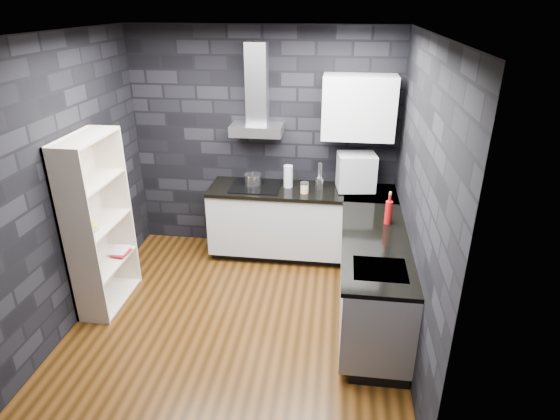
% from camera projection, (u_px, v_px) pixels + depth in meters
% --- Properties ---
extents(ground, '(3.20, 3.20, 0.00)m').
position_uv_depth(ground, '(240.00, 316.00, 4.76)').
color(ground, '#47270D').
extents(ceiling, '(3.20, 3.20, 0.00)m').
position_uv_depth(ceiling, '(228.00, 33.00, 3.65)').
color(ceiling, silver).
extents(wall_back, '(3.20, 0.05, 2.70)m').
position_uv_depth(wall_back, '(264.00, 143.00, 5.67)').
color(wall_back, black).
rests_on(wall_back, ground).
extents(wall_front, '(3.20, 0.05, 2.70)m').
position_uv_depth(wall_front, '(175.00, 297.00, 2.74)').
color(wall_front, black).
rests_on(wall_front, ground).
extents(wall_left, '(0.05, 3.20, 2.70)m').
position_uv_depth(wall_left, '(66.00, 184.00, 4.40)').
color(wall_left, black).
rests_on(wall_left, ground).
extents(wall_right, '(0.05, 3.20, 2.70)m').
position_uv_depth(wall_right, '(420.00, 202.00, 4.01)').
color(wall_right, black).
rests_on(wall_right, ground).
extents(toekick_back, '(2.18, 0.50, 0.10)m').
position_uv_depth(toekick_back, '(301.00, 250.00, 5.89)').
color(toekick_back, black).
rests_on(toekick_back, ground).
extents(toekick_right, '(0.50, 1.78, 0.10)m').
position_uv_depth(toekick_right, '(374.00, 316.00, 4.67)').
color(toekick_right, black).
rests_on(toekick_right, ground).
extents(counter_back_cab, '(2.20, 0.60, 0.76)m').
position_uv_depth(counter_back_cab, '(301.00, 221.00, 5.68)').
color(counter_back_cab, '#B6B6BA').
rests_on(counter_back_cab, ground).
extents(counter_right_cab, '(0.60, 1.80, 0.76)m').
position_uv_depth(counter_right_cab, '(373.00, 279.00, 4.50)').
color(counter_right_cab, '#B6B6BA').
rests_on(counter_right_cab, ground).
extents(counter_back_top, '(2.20, 0.62, 0.04)m').
position_uv_depth(counter_back_top, '(302.00, 191.00, 5.50)').
color(counter_back_top, black).
rests_on(counter_back_top, counter_back_cab).
extents(counter_right_top, '(0.62, 1.80, 0.04)m').
position_uv_depth(counter_right_top, '(375.00, 243.00, 4.33)').
color(counter_right_top, black).
rests_on(counter_right_top, counter_right_cab).
extents(counter_corner_top, '(0.62, 0.62, 0.04)m').
position_uv_depth(counter_corner_top, '(371.00, 194.00, 5.42)').
color(counter_corner_top, black).
rests_on(counter_corner_top, counter_right_cab).
extents(hood_body, '(0.60, 0.34, 0.12)m').
position_uv_depth(hood_body, '(257.00, 130.00, 5.41)').
color(hood_body, '#A5A4A8').
rests_on(hood_body, wall_back).
extents(hood_chimney, '(0.24, 0.20, 0.90)m').
position_uv_depth(hood_chimney, '(257.00, 84.00, 5.27)').
color(hood_chimney, '#A5A4A8').
rests_on(hood_chimney, hood_body).
extents(upper_cabinet, '(0.80, 0.35, 0.70)m').
position_uv_depth(upper_cabinet, '(359.00, 107.00, 5.15)').
color(upper_cabinet, silver).
rests_on(upper_cabinet, wall_back).
extents(cooktop, '(0.58, 0.50, 0.01)m').
position_uv_depth(cooktop, '(256.00, 186.00, 5.57)').
color(cooktop, black).
rests_on(cooktop, counter_back_top).
extents(sink_rim, '(0.44, 0.40, 0.01)m').
position_uv_depth(sink_rim, '(380.00, 270.00, 3.88)').
color(sink_rim, '#A5A4A8').
rests_on(sink_rim, counter_right_top).
extents(pot, '(0.25, 0.25, 0.12)m').
position_uv_depth(pot, '(253.00, 180.00, 5.58)').
color(pot, silver).
rests_on(pot, cooktop).
extents(glass_vase, '(0.13, 0.13, 0.26)m').
position_uv_depth(glass_vase, '(288.00, 176.00, 5.51)').
color(glass_vase, silver).
rests_on(glass_vase, counter_back_top).
extents(storage_jar, '(0.10, 0.10, 0.11)m').
position_uv_depth(storage_jar, '(304.00, 188.00, 5.37)').
color(storage_jar, beige).
rests_on(storage_jar, counter_back_top).
extents(utensil_crock, '(0.10, 0.10, 0.13)m').
position_uv_depth(utensil_crock, '(319.00, 183.00, 5.49)').
color(utensil_crock, silver).
rests_on(utensil_crock, counter_back_top).
extents(appliance_garage, '(0.47, 0.39, 0.42)m').
position_uv_depth(appliance_garage, '(356.00, 172.00, 5.38)').
color(appliance_garage, '#A7AAAE').
rests_on(appliance_garage, counter_back_top).
extents(red_bottle, '(0.08, 0.08, 0.24)m').
position_uv_depth(red_bottle, '(388.00, 212.00, 4.61)').
color(red_bottle, '#A80E13').
rests_on(red_bottle, counter_right_top).
extents(bookshelf, '(0.59, 0.87, 1.80)m').
position_uv_depth(bookshelf, '(99.00, 224.00, 4.64)').
color(bookshelf, beige).
rests_on(bookshelf, ground).
extents(fruit_bowl, '(0.21, 0.21, 0.05)m').
position_uv_depth(fruit_bowl, '(91.00, 228.00, 4.49)').
color(fruit_bowl, white).
rests_on(fruit_bowl, bookshelf).
extents(book_red, '(0.15, 0.04, 0.20)m').
position_uv_depth(book_red, '(114.00, 244.00, 4.94)').
color(book_red, maroon).
rests_on(book_red, bookshelf).
extents(book_second, '(0.17, 0.02, 0.23)m').
position_uv_depth(book_second, '(111.00, 241.00, 4.96)').
color(book_second, '#B2B2B2').
rests_on(book_second, bookshelf).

